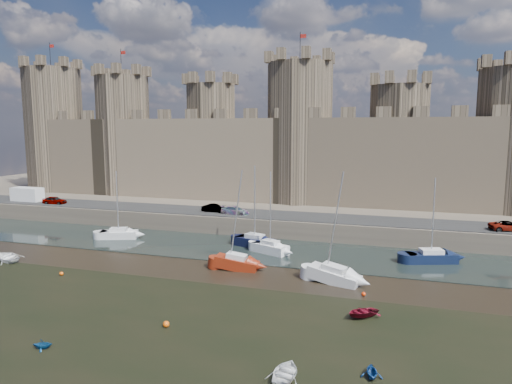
% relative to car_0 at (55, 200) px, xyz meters
% --- Properties ---
extents(ground, '(160.00, 160.00, 0.00)m').
position_rel_car_0_xyz_m(ground, '(35.39, -32.50, -3.15)').
color(ground, black).
rests_on(ground, ground).
extents(seaweed_patch, '(70.00, 34.00, 0.01)m').
position_rel_car_0_xyz_m(seaweed_patch, '(35.39, -38.50, -3.15)').
color(seaweed_patch, black).
rests_on(seaweed_patch, ground).
extents(water_channel, '(160.00, 12.00, 0.08)m').
position_rel_car_0_xyz_m(water_channel, '(35.39, -8.50, -3.11)').
color(water_channel, black).
rests_on(water_channel, ground).
extents(quay, '(160.00, 60.00, 2.50)m').
position_rel_car_0_xyz_m(quay, '(35.39, 27.50, -1.90)').
color(quay, '#4C443A').
rests_on(quay, ground).
extents(road, '(160.00, 7.00, 0.10)m').
position_rel_car_0_xyz_m(road, '(35.39, 1.50, -0.60)').
color(road, black).
rests_on(road, quay).
extents(castle, '(108.50, 11.00, 29.00)m').
position_rel_car_0_xyz_m(castle, '(34.76, 15.50, 8.52)').
color(castle, '#42382B').
rests_on(castle, quay).
extents(car_0, '(3.98, 1.92, 1.31)m').
position_rel_car_0_xyz_m(car_0, '(0.00, 0.00, 0.00)').
color(car_0, gray).
rests_on(car_0, quay).
extents(car_1, '(3.83, 1.49, 1.24)m').
position_rel_car_0_xyz_m(car_1, '(27.90, 0.97, -0.03)').
color(car_1, gray).
rests_on(car_1, quay).
extents(car_2, '(4.23, 1.86, 1.21)m').
position_rel_car_0_xyz_m(car_2, '(31.38, 0.28, -0.05)').
color(car_2, gray).
rests_on(car_2, quay).
extents(car_3, '(4.79, 3.02, 1.23)m').
position_rel_car_0_xyz_m(car_3, '(66.67, 0.06, -0.04)').
color(car_3, gray).
rests_on(car_3, quay).
extents(van, '(5.43, 2.23, 2.36)m').
position_rel_car_0_xyz_m(van, '(-6.48, 1.00, 0.52)').
color(van, white).
rests_on(van, quay).
extents(sailboat_0, '(5.24, 3.43, 9.15)m').
position_rel_car_0_xyz_m(sailboat_0, '(17.85, -8.62, -2.42)').
color(sailboat_0, silver).
rests_on(sailboat_0, ground).
extents(sailboat_1, '(5.46, 3.39, 10.23)m').
position_rel_car_0_xyz_m(sailboat_1, '(36.75, -7.28, -2.35)').
color(sailboat_1, black).
rests_on(sailboat_1, ground).
extents(sailboat_2, '(4.86, 3.34, 9.77)m').
position_rel_car_0_xyz_m(sailboat_2, '(39.39, -9.52, -2.36)').
color(sailboat_2, white).
rests_on(sailboat_2, ground).
extents(sailboat_3, '(5.78, 3.75, 9.46)m').
position_rel_car_0_xyz_m(sailboat_3, '(57.49, -7.85, -2.41)').
color(sailboat_3, black).
rests_on(sailboat_3, ground).
extents(sailboat_4, '(4.67, 2.05, 10.68)m').
position_rel_car_0_xyz_m(sailboat_4, '(37.64, -16.51, -2.38)').
color(sailboat_4, maroon).
rests_on(sailboat_4, ground).
extents(sailboat_5, '(5.38, 3.15, 10.89)m').
position_rel_car_0_xyz_m(sailboat_5, '(48.05, -17.63, -2.38)').
color(sailboat_5, silver).
rests_on(sailboat_5, ground).
extents(dinghy_1, '(1.62, 1.51, 0.69)m').
position_rel_car_0_xyz_m(dinghy_1, '(31.02, -37.05, -2.81)').
color(dinghy_1, navy).
rests_on(dinghy_1, ground).
extents(dinghy_2, '(2.21, 3.00, 0.60)m').
position_rel_car_0_xyz_m(dinghy_2, '(47.65, -35.68, -2.85)').
color(dinghy_2, silver).
rests_on(dinghy_2, ground).
extents(dinghy_4, '(3.53, 3.67, 0.62)m').
position_rel_car_0_xyz_m(dinghy_4, '(51.31, -25.20, -2.84)').
color(dinghy_4, maroon).
rests_on(dinghy_4, ground).
extents(dinghy_5, '(1.58, 1.75, 0.80)m').
position_rel_car_0_xyz_m(dinghy_5, '(52.56, -34.09, -2.75)').
color(dinghy_5, navy).
rests_on(dinghy_5, ground).
extents(dinghy_6, '(4.37, 3.77, 0.76)m').
position_rel_car_0_xyz_m(dinghy_6, '(11.96, -21.36, -2.77)').
color(dinghy_6, white).
rests_on(dinghy_6, ground).
extents(buoy_1, '(0.42, 0.42, 0.42)m').
position_rel_car_0_xyz_m(buoy_1, '(21.35, -23.81, -2.95)').
color(buoy_1, '#FE5C0B').
rests_on(buoy_1, ground).
extents(buoy_3, '(0.39, 0.39, 0.39)m').
position_rel_car_0_xyz_m(buoy_3, '(51.10, -20.50, -2.96)').
color(buoy_3, red).
rests_on(buoy_3, ground).
extents(buoy_4, '(0.49, 0.49, 0.49)m').
position_rel_car_0_xyz_m(buoy_4, '(37.39, -31.51, -2.91)').
color(buoy_4, '#FF5E0B').
rests_on(buoy_4, ground).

